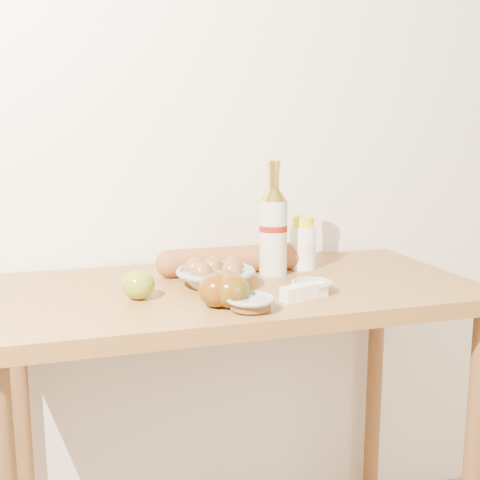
# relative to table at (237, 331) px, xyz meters

# --- Properties ---
(back_wall) EXTENTS (3.50, 0.02, 2.60)m
(back_wall) POSITION_rel_table_xyz_m (0.00, 0.33, 0.52)
(back_wall) COLOR white
(back_wall) RESTS_ON ground
(table) EXTENTS (1.20, 0.60, 0.90)m
(table) POSITION_rel_table_xyz_m (0.00, 0.00, 0.00)
(table) COLOR #AE7738
(table) RESTS_ON ground
(bourbon_bottle) EXTENTS (0.08, 0.08, 0.31)m
(bourbon_bottle) POSITION_rel_table_xyz_m (0.13, 0.08, 0.25)
(bourbon_bottle) COLOR beige
(bourbon_bottle) RESTS_ON table
(cream_bottle) EXTENTS (0.09, 0.09, 0.15)m
(cream_bottle) POSITION_rel_table_xyz_m (0.23, 0.12, 0.19)
(cream_bottle) COLOR white
(cream_bottle) RESTS_ON table
(egg_bowl) EXTENTS (0.21, 0.21, 0.07)m
(egg_bowl) POSITION_rel_table_xyz_m (-0.05, 0.00, 0.15)
(egg_bowl) COLOR #8F9C98
(egg_bowl) RESTS_ON table
(baguette) EXTENTS (0.44, 0.08, 0.07)m
(baguette) POSITION_rel_table_xyz_m (0.04, 0.13, 0.16)
(baguette) COLOR #A86733
(baguette) RESTS_ON table
(apple_yellowgreen) EXTENTS (0.09, 0.09, 0.07)m
(apple_yellowgreen) POSITION_rel_table_xyz_m (-0.25, -0.06, 0.16)
(apple_yellowgreen) COLOR #9F8D1F
(apple_yellowgreen) RESTS_ON table
(apple_redgreen_front) EXTENTS (0.08, 0.08, 0.08)m
(apple_redgreen_front) POSITION_rel_table_xyz_m (-0.07, -0.19, 0.16)
(apple_redgreen_front) COLOR maroon
(apple_redgreen_front) RESTS_ON table
(apple_redgreen_right) EXTENTS (0.10, 0.10, 0.08)m
(apple_redgreen_right) POSITION_rel_table_xyz_m (-0.07, -0.15, 0.16)
(apple_redgreen_right) COLOR maroon
(apple_redgreen_right) RESTS_ON table
(sugar_bowl) EXTENTS (0.11, 0.11, 0.03)m
(sugar_bowl) POSITION_rel_table_xyz_m (-0.03, -0.22, 0.14)
(sugar_bowl) COLOR gray
(sugar_bowl) RESTS_ON table
(syrup_bowl) EXTENTS (0.11, 0.11, 0.03)m
(syrup_bowl) POSITION_rel_table_xyz_m (0.15, -0.13, 0.14)
(syrup_bowl) COLOR #96A49D
(syrup_bowl) RESTS_ON table
(butter_stick) EXTENTS (0.12, 0.07, 0.04)m
(butter_stick) POSITION_rel_table_xyz_m (0.11, -0.17, 0.14)
(butter_stick) COLOR #F1EEBB
(butter_stick) RESTS_ON table
(apple_extra) EXTENTS (0.10, 0.10, 0.08)m
(apple_extra) POSITION_rel_table_xyz_m (-0.10, -0.17, 0.16)
(apple_extra) COLOR maroon
(apple_extra) RESTS_ON table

